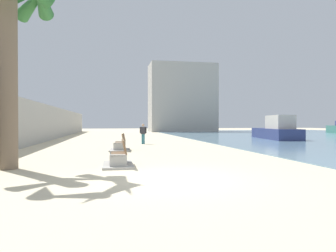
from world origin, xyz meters
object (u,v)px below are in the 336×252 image
at_px(palm_tree, 9,19).
at_px(bench_far, 120,146).
at_px(boat_distant, 276,130).
at_px(person_walking, 143,132).
at_px(bench_near, 119,160).

bearing_deg(palm_tree, bench_far, 58.71).
distance_m(palm_tree, boat_distant, 25.27).
relative_size(bench_far, boat_distant, 0.27).
relative_size(person_walking, boat_distant, 0.19).
distance_m(bench_near, bench_far, 6.39).
distance_m(bench_near, boat_distant, 22.07).
bearing_deg(person_walking, bench_far, -109.97).
xyz_separation_m(bench_far, person_walking, (1.84, 5.07, 0.64)).
relative_size(palm_tree, boat_distant, 0.87).
bearing_deg(boat_distant, bench_far, -148.66).
bearing_deg(bench_far, palm_tree, -121.29).
height_order(palm_tree, boat_distant, palm_tree).
bearing_deg(bench_near, bench_far, 88.06).
height_order(person_walking, boat_distant, boat_distant).
height_order(bench_near, bench_far, same).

